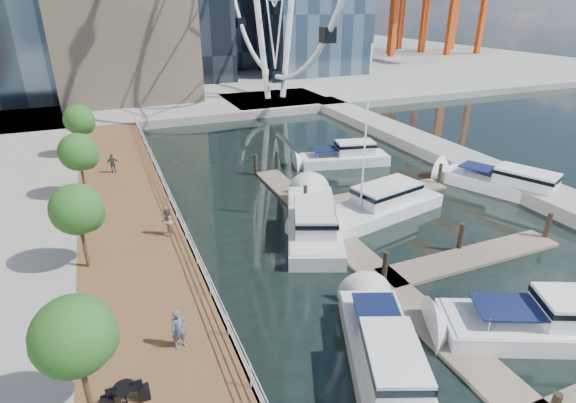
# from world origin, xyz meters

# --- Properties ---
(boardwalk) EXTENTS (6.00, 60.00, 1.00)m
(boardwalk) POSITION_xyz_m (-9.00, 15.00, 0.50)
(boardwalk) COLOR brown
(boardwalk) RESTS_ON ground
(seawall) EXTENTS (0.25, 60.00, 1.00)m
(seawall) POSITION_xyz_m (-6.00, 15.00, 0.50)
(seawall) COLOR #595954
(seawall) RESTS_ON ground
(land_far) EXTENTS (200.00, 114.00, 1.00)m
(land_far) POSITION_xyz_m (0.00, 102.00, 0.50)
(land_far) COLOR gray
(land_far) RESTS_ON ground
(breakwater) EXTENTS (4.00, 60.00, 1.00)m
(breakwater) POSITION_xyz_m (20.00, 20.00, 0.50)
(breakwater) COLOR gray
(breakwater) RESTS_ON ground
(pier) EXTENTS (14.00, 12.00, 1.00)m
(pier) POSITION_xyz_m (14.00, 52.00, 0.50)
(pier) COLOR gray
(pier) RESTS_ON ground
(railing) EXTENTS (0.10, 60.00, 1.05)m
(railing) POSITION_xyz_m (-6.10, 15.00, 1.52)
(railing) COLOR white
(railing) RESTS_ON boardwalk
(floating_docks) EXTENTS (16.00, 34.00, 2.60)m
(floating_docks) POSITION_xyz_m (7.97, 9.98, 0.49)
(floating_docks) COLOR #6D6051
(floating_docks) RESTS_ON ground
(street_trees) EXTENTS (2.60, 42.60, 4.60)m
(street_trees) POSITION_xyz_m (-11.40, 14.00, 4.29)
(street_trees) COLOR #3F2B1C
(street_trees) RESTS_ON ground
(yacht_foreground) EXTENTS (11.03, 7.11, 2.15)m
(yacht_foreground) POSITION_xyz_m (7.52, 1.44, 0.00)
(yacht_foreground) COLOR silver
(yacht_foreground) RESTS_ON ground
(pedestrian_near) EXTENTS (0.68, 0.50, 1.74)m
(pedestrian_near) POSITION_xyz_m (-8.05, 6.08, 1.87)
(pedestrian_near) COLOR #505B6B
(pedestrian_near) RESTS_ON boardwalk
(pedestrian_mid) EXTENTS (0.96, 1.07, 1.81)m
(pedestrian_mid) POSITION_xyz_m (-7.00, 15.85, 1.90)
(pedestrian_mid) COLOR gray
(pedestrian_mid) RESTS_ON boardwalk
(pedestrian_far) EXTENTS (0.95, 0.46, 1.58)m
(pedestrian_far) POSITION_xyz_m (-9.29, 28.37, 1.79)
(pedestrian_far) COLOR #2E353A
(pedestrian_far) RESTS_ON boardwalk
(moored_yachts) EXTENTS (25.94, 34.78, 11.50)m
(moored_yachts) POSITION_xyz_m (7.00, 13.21, 0.00)
(moored_yachts) COLOR silver
(moored_yachts) RESTS_ON ground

